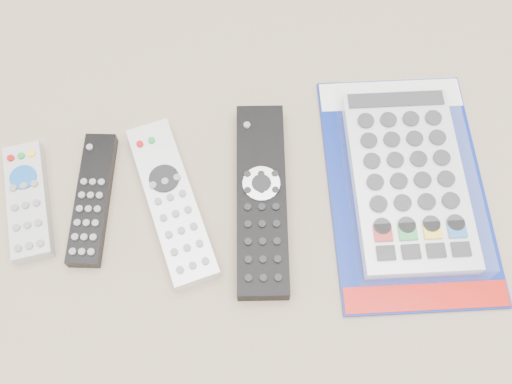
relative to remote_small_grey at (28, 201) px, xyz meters
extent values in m
plane|color=#9D8C6F|center=(0.22, -0.04, -0.01)|extent=(5.00, 5.00, 0.00)
cube|color=#AEAEB1|center=(0.00, 0.00, 0.00)|extent=(0.06, 0.16, 0.02)
cylinder|color=#1657A8|center=(0.00, 0.03, 0.01)|extent=(0.04, 0.04, 0.00)
cube|color=black|center=(0.08, -0.01, 0.00)|extent=(0.07, 0.18, 0.02)
cube|color=silver|center=(0.18, -0.03, 0.00)|extent=(0.09, 0.23, 0.02)
cylinder|color=black|center=(0.17, -0.01, 0.01)|extent=(0.04, 0.04, 0.00)
cube|color=black|center=(0.29, -0.05, 0.00)|extent=(0.10, 0.26, 0.02)
cylinder|color=silver|center=(0.29, -0.04, 0.01)|extent=(0.05, 0.05, 0.00)
cube|color=navy|center=(0.47, -0.06, -0.01)|extent=(0.24, 0.35, 0.01)
cube|color=white|center=(0.49, 0.07, 0.00)|extent=(0.20, 0.07, 0.00)
cube|color=#B7130D|center=(0.45, -0.21, 0.00)|extent=(0.19, 0.06, 0.00)
cube|color=silver|center=(0.47, -0.06, 0.00)|extent=(0.17, 0.27, 0.02)
cube|color=white|center=(0.47, -0.06, 0.01)|extent=(0.19, 0.28, 0.04)
camera|label=1|loc=(0.23, -0.33, 0.65)|focal=40.00mm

